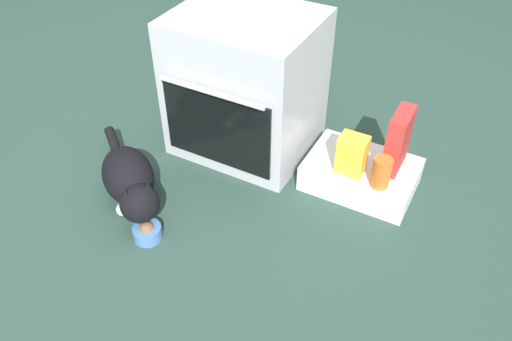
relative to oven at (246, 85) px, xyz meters
name	(u,v)px	position (x,y,z in m)	size (l,w,h in m)	color
ground	(206,200)	(0.05, -0.46, -0.34)	(8.00, 8.00, 0.00)	#284238
oven	(246,85)	(0.00, 0.00, 0.00)	(0.63, 0.58, 0.68)	#B7BABF
pantry_cabinet	(361,174)	(0.61, -0.03, -0.27)	(0.48, 0.34, 0.13)	white
food_bowl	(147,232)	(-0.04, -0.76, -0.30)	(0.12, 0.12, 0.08)	#4C7AB7
cat	(130,181)	(-0.23, -0.62, -0.21)	(0.60, 0.48, 0.24)	black
snack_bag	(352,155)	(0.58, -0.11, -0.12)	(0.12, 0.09, 0.18)	yellow
sauce_jar	(381,172)	(0.72, -0.14, -0.14)	(0.08, 0.08, 0.14)	#D16023
cereal_box	(398,141)	(0.74, 0.01, -0.07)	(0.07, 0.18, 0.28)	#B72D28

